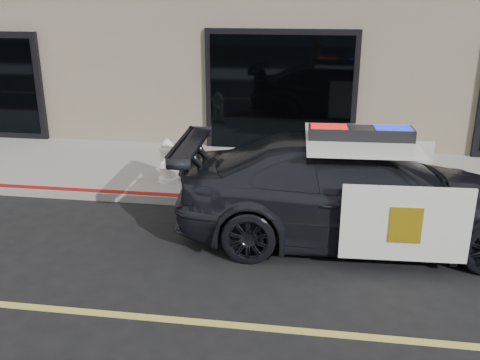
# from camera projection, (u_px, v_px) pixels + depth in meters

# --- Properties ---
(ground) EXTENTS (120.00, 120.00, 0.00)m
(ground) POSITION_uv_depth(u_px,v_px,m) (317.00, 333.00, 6.02)
(ground) COLOR black
(ground) RESTS_ON ground
(sidewalk_n) EXTENTS (60.00, 3.50, 0.15)m
(sidewalk_n) POSITION_uv_depth(u_px,v_px,m) (321.00, 177.00, 10.89)
(sidewalk_n) COLOR gray
(sidewalk_n) RESTS_ON ground
(police_car) EXTENTS (2.77, 5.64, 1.78)m
(police_car) POSITION_uv_depth(u_px,v_px,m) (356.00, 190.00, 8.08)
(police_car) COLOR black
(police_car) RESTS_ON ground
(fire_hydrant) EXTENTS (0.39, 0.54, 0.85)m
(fire_hydrant) POSITION_uv_depth(u_px,v_px,m) (168.00, 162.00, 10.26)
(fire_hydrant) COLOR white
(fire_hydrant) RESTS_ON sidewalk_n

